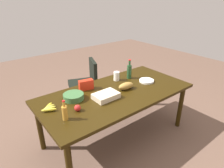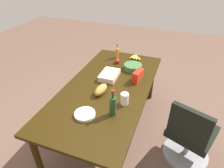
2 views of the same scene
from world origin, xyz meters
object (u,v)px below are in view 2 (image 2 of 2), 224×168
object	(u,v)px
dressing_bottle	(117,53)
mayo_jar	(125,99)
banana_bunch	(136,57)
conference_table	(108,91)
chip_bag_red	(138,76)
apple_red	(117,61)
salad_bowl	(133,67)
wine_bottle	(113,105)
paper_plate_stack	(85,114)
sheet_cake	(109,75)
bread_loaf	(101,90)
office_chair	(189,138)

from	to	relation	value
dressing_bottle	mayo_jar	distance (m)	1.19
dressing_bottle	mayo_jar	size ratio (longest dim) A/B	1.68
banana_bunch	dressing_bottle	xyz separation A→B (m)	(0.07, -0.29, 0.06)
conference_table	chip_bag_red	distance (m)	0.45
apple_red	salad_bowl	size ratio (longest dim) A/B	0.29
wine_bottle	chip_bag_red	bearing A→B (deg)	173.82
paper_plate_stack	wine_bottle	world-z (taller)	wine_bottle
dressing_bottle	wine_bottle	distance (m)	1.36
salad_bowl	wine_bottle	bearing A→B (deg)	3.40
conference_table	wine_bottle	world-z (taller)	wine_bottle
banana_bunch	paper_plate_stack	world-z (taller)	banana_bunch
sheet_cake	salad_bowl	bearing A→B (deg)	144.69
apple_red	salad_bowl	xyz separation A→B (m)	(0.10, 0.28, -0.00)
conference_table	bread_loaf	size ratio (longest dim) A/B	8.82
office_chair	conference_table	bearing A→B (deg)	-96.68
bread_loaf	wine_bottle	distance (m)	0.41
office_chair	bread_loaf	xyz separation A→B (m)	(0.04, -1.10, 0.46)
chip_bag_red	salad_bowl	bearing A→B (deg)	-152.78
office_chair	paper_plate_stack	size ratio (longest dim) A/B	4.07
dressing_bottle	salad_bowl	world-z (taller)	dressing_bottle
banana_bunch	salad_bowl	bearing A→B (deg)	8.29
chip_bag_red	apple_red	distance (m)	0.56
chip_bag_red	wine_bottle	bearing A→B (deg)	-6.18
sheet_cake	salad_bowl	distance (m)	0.41
sheet_cake	chip_bag_red	bearing A→B (deg)	99.40
dressing_bottle	salad_bowl	size ratio (longest dim) A/B	0.89
apple_red	mayo_jar	distance (m)	0.99
office_chair	banana_bunch	size ratio (longest dim) A/B	4.47
banana_bunch	dressing_bottle	size ratio (longest dim) A/B	0.87
chip_bag_red	salad_bowl	distance (m)	0.31
bread_loaf	salad_bowl	xyz separation A→B (m)	(-0.72, 0.20, -0.01)
sheet_cake	mayo_jar	size ratio (longest dim) A/B	2.32
sheet_cake	mayo_jar	xyz separation A→B (m)	(0.47, 0.36, 0.03)
paper_plate_stack	salad_bowl	distance (m)	1.16
conference_table	paper_plate_stack	bearing A→B (deg)	-2.36
wine_bottle	bread_loaf	bearing A→B (deg)	-138.92
dressing_bottle	chip_bag_red	bearing A→B (deg)	41.04
bread_loaf	mayo_jar	distance (m)	0.34
conference_table	salad_bowl	xyz separation A→B (m)	(-0.55, 0.18, 0.11)
paper_plate_stack	salad_bowl	size ratio (longest dim) A/B	0.84
office_chair	salad_bowl	bearing A→B (deg)	-127.27
chip_bag_red	salad_bowl	world-z (taller)	chip_bag_red
bread_loaf	mayo_jar	size ratio (longest dim) A/B	1.74
office_chair	apple_red	distance (m)	1.47
sheet_cake	dressing_bottle	bearing A→B (deg)	-170.40
dressing_bottle	mayo_jar	xyz separation A→B (m)	(1.09, 0.47, -0.02)
salad_bowl	wine_bottle	xyz separation A→B (m)	(1.02, 0.06, 0.08)
conference_table	salad_bowl	distance (m)	0.59
salad_bowl	apple_red	bearing A→B (deg)	-109.33
sheet_cake	apple_red	bearing A→B (deg)	-175.12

